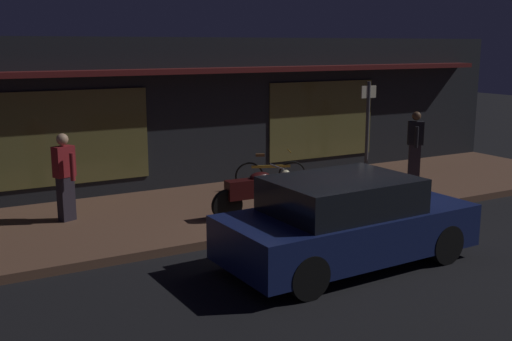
# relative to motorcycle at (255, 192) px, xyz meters

# --- Properties ---
(ground_plane) EXTENTS (60.00, 60.00, 0.00)m
(ground_plane) POSITION_rel_motorcycle_xyz_m (0.53, -1.90, -0.65)
(ground_plane) COLOR black
(sidewalk_slab) EXTENTS (18.00, 4.00, 0.15)m
(sidewalk_slab) POSITION_rel_motorcycle_xyz_m (0.53, 1.10, -0.57)
(sidewalk_slab) COLOR brown
(sidewalk_slab) RESTS_ON ground_plane
(storefront_building) EXTENTS (18.00, 3.30, 3.60)m
(storefront_building) POSITION_rel_motorcycle_xyz_m (0.53, 4.48, 1.16)
(storefront_building) COLOR black
(storefront_building) RESTS_ON ground_plane
(motorcycle) EXTENTS (1.70, 0.55, 0.97)m
(motorcycle) POSITION_rel_motorcycle_xyz_m (0.00, 0.00, 0.00)
(motorcycle) COLOR black
(motorcycle) RESTS_ON sidewalk_slab
(bicycle_parked) EXTENTS (1.56, 0.68, 0.91)m
(bicycle_parked) POSITION_rel_motorcycle_xyz_m (1.41, 1.79, -0.14)
(bicycle_parked) COLOR black
(bicycle_parked) RESTS_ON sidewalk_slab
(person_photographer) EXTENTS (0.44, 0.60, 1.67)m
(person_photographer) POSITION_rel_motorcycle_xyz_m (-3.23, 1.54, 0.38)
(person_photographer) COLOR #28232D
(person_photographer) RESTS_ON sidewalk_slab
(person_bystander) EXTENTS (0.45, 0.54, 1.67)m
(person_bystander) POSITION_rel_motorcycle_xyz_m (5.20, 1.15, 0.38)
(person_bystander) COLOR #28232D
(person_bystander) RESTS_ON sidewalk_slab
(sign_post) EXTENTS (0.44, 0.09, 2.40)m
(sign_post) POSITION_rel_motorcycle_xyz_m (4.17, 1.76, 0.86)
(sign_post) COLOR #47474C
(sign_post) RESTS_ON sidewalk_slab
(parked_car_near) EXTENTS (4.16, 1.92, 1.42)m
(parked_car_near) POSITION_rel_motorcycle_xyz_m (0.18, -2.63, 0.06)
(parked_car_near) COLOR black
(parked_car_near) RESTS_ON ground_plane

